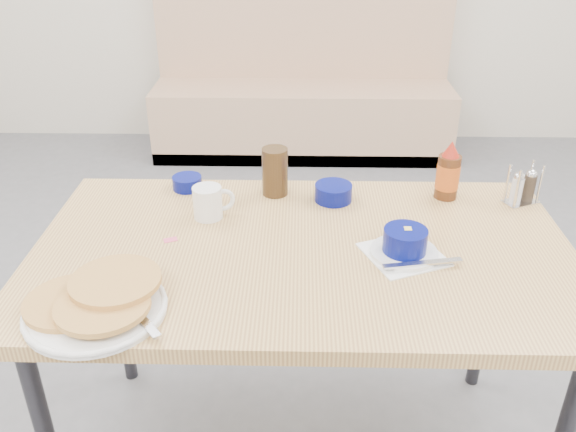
{
  "coord_description": "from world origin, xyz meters",
  "views": [
    {
      "loc": [
        -0.01,
        -1.09,
        1.59
      ],
      "look_at": [
        -0.04,
        0.31,
        0.82
      ],
      "focal_mm": 38.0,
      "sensor_mm": 36.0,
      "label": 1
    }
  ],
  "objects_px": {
    "dining_table": "(303,267)",
    "condiment_caddy": "(523,190)",
    "pancake_plate": "(96,303)",
    "syrup_bottle": "(448,174)",
    "creamer_bowl": "(187,183)",
    "butter_bowl": "(333,193)",
    "booth_bench": "(303,97)",
    "amber_tumbler": "(275,171)",
    "grits_setting": "(405,244)",
    "coffee_mug": "(209,202)"
  },
  "relations": [
    {
      "from": "creamer_bowl",
      "to": "condiment_caddy",
      "type": "xyz_separation_m",
      "value": [
        1.0,
        -0.07,
        0.02
      ]
    },
    {
      "from": "booth_bench",
      "to": "amber_tumbler",
      "type": "relative_size",
      "value": 13.05
    },
    {
      "from": "pancake_plate",
      "to": "condiment_caddy",
      "type": "relative_size",
      "value": 2.69
    },
    {
      "from": "grits_setting",
      "to": "syrup_bottle",
      "type": "relative_size",
      "value": 1.43
    },
    {
      "from": "condiment_caddy",
      "to": "dining_table",
      "type": "bearing_deg",
      "value": 178.47
    },
    {
      "from": "grits_setting",
      "to": "creamer_bowl",
      "type": "height_order",
      "value": "grits_setting"
    },
    {
      "from": "butter_bowl",
      "to": "condiment_caddy",
      "type": "relative_size",
      "value": 0.92
    },
    {
      "from": "grits_setting",
      "to": "butter_bowl",
      "type": "relative_size",
      "value": 2.31
    },
    {
      "from": "dining_table",
      "to": "pancake_plate",
      "type": "relative_size",
      "value": 4.32
    },
    {
      "from": "butter_bowl",
      "to": "condiment_caddy",
      "type": "bearing_deg",
      "value": -0.36
    },
    {
      "from": "dining_table",
      "to": "pancake_plate",
      "type": "height_order",
      "value": "pancake_plate"
    },
    {
      "from": "booth_bench",
      "to": "dining_table",
      "type": "xyz_separation_m",
      "value": [
        0.0,
        -2.53,
        0.35
      ]
    },
    {
      "from": "booth_bench",
      "to": "syrup_bottle",
      "type": "distance_m",
      "value": 2.33
    },
    {
      "from": "coffee_mug",
      "to": "amber_tumbler",
      "type": "bearing_deg",
      "value": 40.31
    },
    {
      "from": "butter_bowl",
      "to": "syrup_bottle",
      "type": "distance_m",
      "value": 0.34
    },
    {
      "from": "pancake_plate",
      "to": "grits_setting",
      "type": "height_order",
      "value": "grits_setting"
    },
    {
      "from": "grits_setting",
      "to": "butter_bowl",
      "type": "distance_m",
      "value": 0.34
    },
    {
      "from": "creamer_bowl",
      "to": "syrup_bottle",
      "type": "bearing_deg",
      "value": -2.85
    },
    {
      "from": "dining_table",
      "to": "syrup_bottle",
      "type": "bearing_deg",
      "value": 34.86
    },
    {
      "from": "grits_setting",
      "to": "booth_bench",
      "type": "bearing_deg",
      "value": 95.67
    },
    {
      "from": "butter_bowl",
      "to": "coffee_mug",
      "type": "bearing_deg",
      "value": -162.54
    },
    {
      "from": "dining_table",
      "to": "amber_tumbler",
      "type": "relative_size",
      "value": 9.61
    },
    {
      "from": "creamer_bowl",
      "to": "butter_bowl",
      "type": "distance_m",
      "value": 0.45
    },
    {
      "from": "dining_table",
      "to": "creamer_bowl",
      "type": "xyz_separation_m",
      "value": [
        -0.36,
        0.34,
        0.08
      ]
    },
    {
      "from": "grits_setting",
      "to": "butter_bowl",
      "type": "height_order",
      "value": "grits_setting"
    },
    {
      "from": "booth_bench",
      "to": "butter_bowl",
      "type": "xyz_separation_m",
      "value": [
        0.09,
        -2.27,
        0.43
      ]
    },
    {
      "from": "dining_table",
      "to": "grits_setting",
      "type": "height_order",
      "value": "grits_setting"
    },
    {
      "from": "booth_bench",
      "to": "butter_bowl",
      "type": "relative_size",
      "value": 17.2
    },
    {
      "from": "condiment_caddy",
      "to": "butter_bowl",
      "type": "bearing_deg",
      "value": 155.63
    },
    {
      "from": "creamer_bowl",
      "to": "amber_tumbler",
      "type": "bearing_deg",
      "value": -5.62
    },
    {
      "from": "dining_table",
      "to": "grits_setting",
      "type": "distance_m",
      "value": 0.27
    },
    {
      "from": "amber_tumbler",
      "to": "syrup_bottle",
      "type": "distance_m",
      "value": 0.51
    },
    {
      "from": "pancake_plate",
      "to": "coffee_mug",
      "type": "height_order",
      "value": "coffee_mug"
    },
    {
      "from": "pancake_plate",
      "to": "amber_tumbler",
      "type": "xyz_separation_m",
      "value": [
        0.37,
        0.59,
        0.05
      ]
    },
    {
      "from": "butter_bowl",
      "to": "amber_tumbler",
      "type": "height_order",
      "value": "amber_tumbler"
    },
    {
      "from": "creamer_bowl",
      "to": "condiment_caddy",
      "type": "distance_m",
      "value": 1.0
    },
    {
      "from": "syrup_bottle",
      "to": "booth_bench",
      "type": "bearing_deg",
      "value": 100.76
    },
    {
      "from": "dining_table",
      "to": "condiment_caddy",
      "type": "height_order",
      "value": "condiment_caddy"
    },
    {
      "from": "dining_table",
      "to": "creamer_bowl",
      "type": "bearing_deg",
      "value": 136.76
    },
    {
      "from": "pancake_plate",
      "to": "syrup_bottle",
      "type": "distance_m",
      "value": 1.05
    },
    {
      "from": "grits_setting",
      "to": "condiment_caddy",
      "type": "relative_size",
      "value": 2.12
    },
    {
      "from": "coffee_mug",
      "to": "creamer_bowl",
      "type": "height_order",
      "value": "coffee_mug"
    },
    {
      "from": "coffee_mug",
      "to": "syrup_bottle",
      "type": "distance_m",
      "value": 0.7
    },
    {
      "from": "coffee_mug",
      "to": "amber_tumbler",
      "type": "relative_size",
      "value": 0.81
    },
    {
      "from": "syrup_bottle",
      "to": "dining_table",
      "type": "bearing_deg",
      "value": -145.14
    },
    {
      "from": "amber_tumbler",
      "to": "condiment_caddy",
      "type": "bearing_deg",
      "value": -3.45
    },
    {
      "from": "condiment_caddy",
      "to": "amber_tumbler",
      "type": "bearing_deg",
      "value": 152.54
    },
    {
      "from": "booth_bench",
      "to": "pancake_plate",
      "type": "xyz_separation_m",
      "value": [
        -0.45,
        -2.81,
        0.43
      ]
    },
    {
      "from": "coffee_mug",
      "to": "syrup_bottle",
      "type": "height_order",
      "value": "syrup_bottle"
    },
    {
      "from": "booth_bench",
      "to": "condiment_caddy",
      "type": "bearing_deg",
      "value": -74.25
    }
  ]
}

